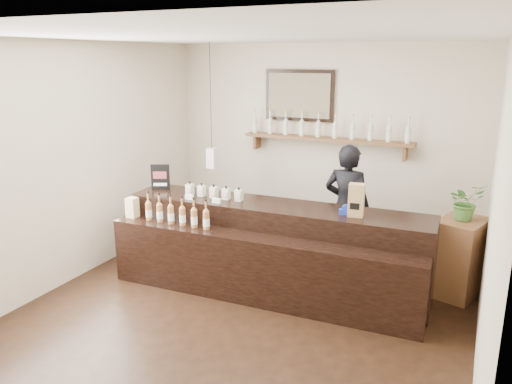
{
  "coord_description": "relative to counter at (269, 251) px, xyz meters",
  "views": [
    {
      "loc": [
        2.12,
        -4.32,
        2.62
      ],
      "look_at": [
        -0.21,
        0.7,
        1.11
      ],
      "focal_mm": 35.0,
      "sensor_mm": 36.0,
      "label": 1
    }
  ],
  "objects": [
    {
      "name": "potted_plant",
      "position": [
        1.98,
        0.79,
        0.63
      ],
      "size": [
        0.49,
        0.48,
        0.41
      ],
      "primitive_type": "imported",
      "rotation": [
        0.0,
        0.0,
        0.66
      ],
      "color": "#3E6D2B",
      "rests_on": "side_cabinet"
    },
    {
      "name": "back_wall_decor",
      "position": [
        -0.18,
        1.8,
        1.3
      ],
      "size": [
        2.66,
        0.96,
        1.69
      ],
      "color": "brown",
      "rests_on": "ground"
    },
    {
      "name": "room_shell",
      "position": [
        -0.02,
        -0.57,
        1.24
      ],
      "size": [
        5.0,
        5.0,
        5.0
      ],
      "color": "beige",
      "rests_on": "ground"
    },
    {
      "name": "tape_dispenser",
      "position": [
        0.84,
        0.09,
        0.57
      ],
      "size": [
        0.14,
        0.09,
        0.11
      ],
      "color": "#1932B1",
      "rests_on": "counter"
    },
    {
      "name": "promo_sign",
      "position": [
        -1.55,
        0.13,
        0.69
      ],
      "size": [
        0.22,
        0.12,
        0.32
      ],
      "color": "black",
      "rests_on": "counter"
    },
    {
      "name": "ground",
      "position": [
        -0.02,
        -0.57,
        -0.46
      ],
      "size": [
        5.0,
        5.0,
        0.0
      ],
      "primitive_type": "plane",
      "color": "black",
      "rests_on": "ground"
    },
    {
      "name": "side_cabinet",
      "position": [
        1.98,
        0.79,
        -0.02
      ],
      "size": [
        0.61,
        0.71,
        0.88
      ],
      "color": "brown",
      "rests_on": "ground"
    },
    {
      "name": "shopkeeper",
      "position": [
        0.63,
        0.98,
        0.44
      ],
      "size": [
        0.69,
        0.48,
        1.81
      ],
      "primitive_type": "imported",
      "rotation": [
        0.0,
        0.0,
        3.07
      ],
      "color": "black",
      "rests_on": "ground"
    },
    {
      "name": "counter",
      "position": [
        0.0,
        0.0,
        0.0
      ],
      "size": [
        3.56,
        1.05,
        1.16
      ],
      "color": "black",
      "rests_on": "ground"
    },
    {
      "name": "paper_bag",
      "position": [
        0.95,
        0.09,
        0.7
      ],
      "size": [
        0.17,
        0.14,
        0.35
      ],
      "color": "#9A754A",
      "rests_on": "counter"
    }
  ]
}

